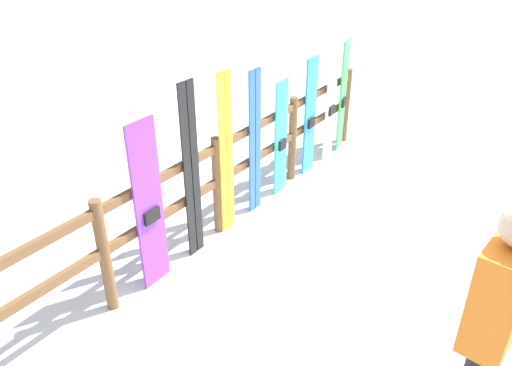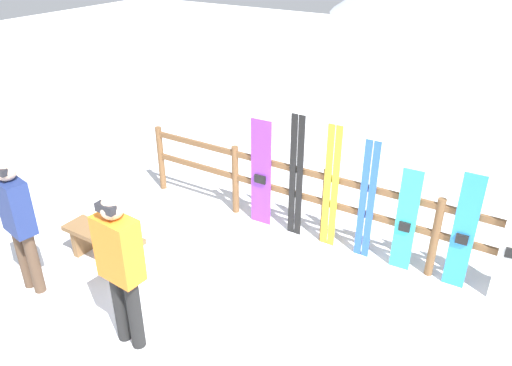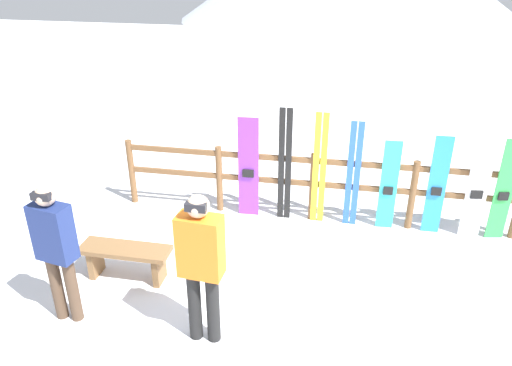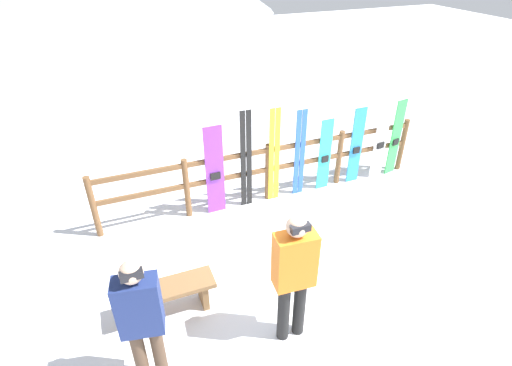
{
  "view_description": "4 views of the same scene",
  "coord_description": "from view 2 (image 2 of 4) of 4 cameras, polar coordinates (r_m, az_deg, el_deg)",
  "views": [
    {
      "loc": [
        -3.38,
        -0.82,
        3.04
      ],
      "look_at": [
        -0.4,
        1.32,
        1.0
      ],
      "focal_mm": 35.0,
      "sensor_mm": 36.0,
      "label": 1
    },
    {
      "loc": [
        2.26,
        -3.3,
        3.89
      ],
      "look_at": [
        -0.53,
        1.18,
        1.14
      ],
      "focal_mm": 35.0,
      "sensor_mm": 36.0,
      "label": 2
    },
    {
      "loc": [
        0.42,
        -4.63,
        3.89
      ],
      "look_at": [
        -0.65,
        0.97,
        1.09
      ],
      "focal_mm": 35.0,
      "sensor_mm": 36.0,
      "label": 3
    },
    {
      "loc": [
        -2.42,
        -3.44,
        4.06
      ],
      "look_at": [
        -0.64,
        1.06,
        1.06
      ],
      "focal_mm": 28.0,
      "sensor_mm": 36.0,
      "label": 4
    }
  ],
  "objects": [
    {
      "name": "ski_pair_blue",
      "position": [
        6.39,
        12.56,
        -2.02
      ],
      "size": [
        0.2,
        0.02,
        1.63
      ],
      "color": "blue",
      "rests_on": "ground"
    },
    {
      "name": "person_navy",
      "position": [
        6.17,
        -25.56,
        -3.66
      ],
      "size": [
        0.45,
        0.3,
        1.68
      ],
      "color": "#4C3828",
      "rests_on": "ground"
    },
    {
      "name": "snowboard_cyan",
      "position": [
        6.33,
        16.75,
        -4.22
      ],
      "size": [
        0.25,
        0.06,
        1.38
      ],
      "color": "#2DBFCC",
      "rests_on": "ground"
    },
    {
      "name": "fence",
      "position": [
        6.69,
        7.96,
        -1.8
      ],
      "size": [
        5.89,
        0.1,
        1.07
      ],
      "color": "brown",
      "rests_on": "ground"
    },
    {
      "name": "bench",
      "position": [
        6.64,
        -16.99,
        -6.36
      ],
      "size": [
        1.14,
        0.36,
        0.45
      ],
      "color": "brown",
      "rests_on": "ground"
    },
    {
      "name": "ski_pair_black",
      "position": [
        6.69,
        4.6,
        0.67
      ],
      "size": [
        0.2,
        0.02,
        1.76
      ],
      "color": "black",
      "rests_on": "ground"
    },
    {
      "name": "snowboard_purple",
      "position": [
        6.97,
        0.57,
        1.06
      ],
      "size": [
        0.31,
        0.06,
        1.59
      ],
      "color": "purple",
      "rests_on": "ground"
    },
    {
      "name": "ground_plane",
      "position": [
        5.58,
        -1.92,
        -16.72
      ],
      "size": [
        40.0,
        40.0,
        0.0
      ],
      "primitive_type": "plane",
      "color": "white"
    },
    {
      "name": "snowboard_blue",
      "position": [
        6.22,
        22.62,
        -5.31
      ],
      "size": [
        0.25,
        0.06,
        1.5
      ],
      "color": "#288CE0",
      "rests_on": "ground"
    },
    {
      "name": "ski_pair_yellow",
      "position": [
        6.51,
        8.58,
        -0.54
      ],
      "size": [
        0.19,
        0.02,
        1.73
      ],
      "color": "yellow",
      "rests_on": "ground"
    },
    {
      "name": "person_orange",
      "position": [
        5.01,
        -15.24,
        -8.81
      ],
      "size": [
        0.46,
        0.28,
        1.73
      ],
      "color": "black",
      "rests_on": "ground"
    }
  ]
}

